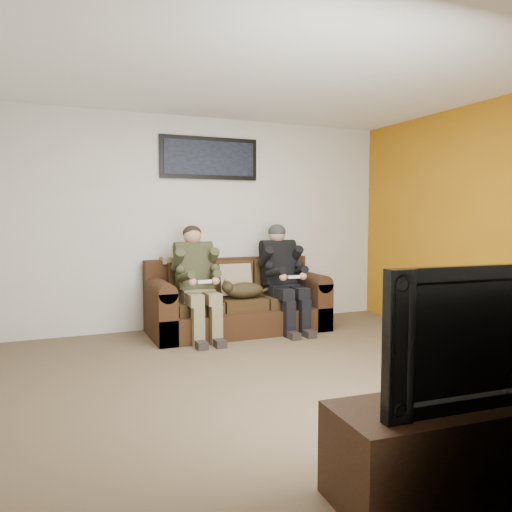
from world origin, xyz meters
name	(u,v)px	position (x,y,z in m)	size (l,w,h in m)	color
floor	(280,377)	(0.00, 0.00, 0.00)	(5.00, 5.00, 0.00)	brown
ceiling	(281,67)	(0.00, 0.00, 2.60)	(5.00, 5.00, 0.00)	silver
wall_back	(203,223)	(0.00, 2.25, 1.30)	(5.00, 5.00, 0.00)	beige
wall_front	(510,236)	(0.00, -2.25, 1.30)	(5.00, 5.00, 0.00)	beige
wall_right	(499,224)	(2.50, 0.00, 1.30)	(4.50, 4.50, 0.00)	beige
accent_wall_right	(498,224)	(2.49, 0.00, 1.30)	(4.50, 4.50, 0.00)	#A86A10
sofa	(236,304)	(0.28, 1.83, 0.32)	(2.10, 0.91, 0.86)	#351E0F
throw_pillow	(235,280)	(0.28, 1.86, 0.61)	(0.40, 0.11, 0.38)	#9F8368
throw_blanket	(179,260)	(-0.35, 2.09, 0.86)	(0.43, 0.21, 0.08)	tan
person_left	(197,275)	(-0.25, 1.65, 0.71)	(0.51, 0.87, 1.28)	#7D6F4E
person_right	(282,271)	(0.82, 1.65, 0.72)	(0.51, 0.86, 1.28)	black
cat	(243,290)	(0.29, 1.61, 0.52)	(0.66, 0.26, 0.24)	#403419
framed_poster	(209,158)	(0.08, 2.22, 2.10)	(1.25, 0.05, 0.52)	black
tv_stand	(470,444)	(0.14, -1.95, 0.23)	(1.48, 0.48, 0.47)	#331E11
television	(474,331)	(0.14, -1.95, 0.81)	(1.20, 0.16, 0.69)	black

